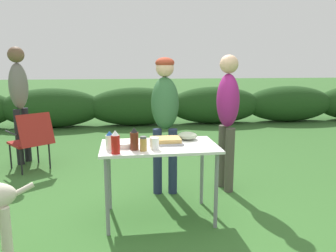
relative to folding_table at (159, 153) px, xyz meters
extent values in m
plane|color=#336028|center=(0.00, 0.00, -0.66)|extent=(60.00, 60.00, 0.00)
ellipsoid|color=#1E4219|center=(-2.00, 5.02, -0.20)|extent=(2.40, 0.90, 0.93)
ellipsoid|color=#1E4219|center=(0.00, 5.02, -0.20)|extent=(2.40, 0.90, 0.93)
ellipsoid|color=#1E4219|center=(2.00, 5.02, -0.20)|extent=(2.40, 0.90, 0.93)
ellipsoid|color=#1E4219|center=(4.00, 5.02, -0.20)|extent=(2.40, 0.90, 0.93)
cube|color=silver|center=(0.00, 0.00, 0.06)|extent=(1.10, 0.64, 0.02)
cylinder|color=gray|center=(-0.49, -0.27, -0.31)|extent=(0.04, 0.04, 0.71)
cylinder|color=gray|center=(0.49, -0.27, -0.31)|extent=(0.04, 0.04, 0.71)
cylinder|color=gray|center=(-0.49, 0.27, -0.31)|extent=(0.04, 0.04, 0.71)
cylinder|color=gray|center=(0.49, 0.27, -0.31)|extent=(0.04, 0.04, 0.71)
cube|color=#9E9EA3|center=(0.07, 0.05, 0.09)|extent=(0.32, 0.25, 0.02)
cube|color=tan|center=(0.07, 0.05, 0.11)|extent=(0.29, 0.21, 0.04)
cylinder|color=white|center=(-0.33, 0.00, 0.10)|extent=(0.24, 0.24, 0.05)
ellipsoid|color=#ADBC99|center=(0.31, 0.19, 0.11)|extent=(0.20, 0.20, 0.08)
cylinder|color=white|center=(-0.06, -0.15, 0.13)|extent=(0.08, 0.08, 0.11)
cylinder|color=#562314|center=(-0.24, -0.14, 0.16)|extent=(0.08, 0.08, 0.16)
cone|color=black|center=(-0.24, -0.14, 0.26)|extent=(0.06, 0.06, 0.04)
cylinder|color=#B2893D|center=(-0.16, -0.19, 0.13)|extent=(0.06, 0.06, 0.11)
cylinder|color=#4C4C4C|center=(-0.16, -0.19, 0.20)|extent=(0.06, 0.06, 0.02)
cylinder|color=red|center=(-0.40, -0.24, 0.16)|extent=(0.08, 0.08, 0.16)
cone|color=white|center=(-0.40, -0.24, 0.26)|extent=(0.06, 0.06, 0.05)
cylinder|color=silver|center=(-0.46, -0.10, 0.14)|extent=(0.08, 0.08, 0.13)
cone|color=#194793|center=(-0.46, -0.10, 0.23)|extent=(0.06, 0.06, 0.04)
cylinder|color=#232D4C|center=(0.05, 0.63, -0.28)|extent=(0.10, 0.10, 0.77)
cylinder|color=#232D4C|center=(0.23, 0.61, -0.28)|extent=(0.10, 0.10, 0.77)
ellipsoid|color=#28562D|center=(0.15, 0.73, 0.39)|extent=(0.38, 0.48, 0.66)
sphere|color=#DBAD89|center=(0.17, 0.85, 0.79)|extent=(0.21, 0.21, 0.21)
ellipsoid|color=#993823|center=(0.17, 0.85, 0.85)|extent=(0.22, 0.22, 0.13)
cylinder|color=black|center=(-1.88, 2.03, -0.25)|extent=(0.10, 0.10, 0.84)
cylinder|color=black|center=(-1.81, 2.20, -0.25)|extent=(0.10, 0.10, 0.84)
ellipsoid|color=slate|center=(-1.85, 2.12, 0.51)|extent=(0.33, 0.39, 0.68)
sphere|color=brown|center=(-1.85, 2.12, 0.96)|extent=(0.23, 0.23, 0.23)
cylinder|color=#4C473D|center=(0.86, 0.74, -0.28)|extent=(0.11, 0.11, 0.77)
cylinder|color=#4C473D|center=(0.89, 0.56, -0.28)|extent=(0.11, 0.11, 0.77)
ellipsoid|color=#931E70|center=(0.88, 0.65, 0.42)|extent=(0.29, 0.37, 0.62)
sphere|color=#DBAD89|center=(0.88, 0.65, 0.83)|extent=(0.21, 0.21, 0.21)
cylinder|color=beige|center=(-1.22, -0.59, -0.44)|extent=(0.07, 0.07, 0.45)
cylinder|color=beige|center=(-1.29, -0.44, -0.44)|extent=(0.07, 0.07, 0.45)
cylinder|color=beige|center=(-1.13, -0.46, -0.13)|extent=(0.19, 0.11, 0.10)
cube|color=maroon|center=(-1.68, 1.80, -0.28)|extent=(0.64, 0.64, 0.03)
cube|color=maroon|center=(-1.51, 1.58, -0.05)|extent=(0.47, 0.40, 0.44)
cylinder|color=black|center=(-1.72, 1.52, -0.47)|extent=(0.02, 0.02, 0.38)
cylinder|color=black|center=(-1.40, 1.76, -0.47)|extent=(0.02, 0.02, 0.38)
cylinder|color=black|center=(-1.96, 1.84, -0.47)|extent=(0.02, 0.02, 0.38)
cylinder|color=black|center=(-1.64, 2.08, -0.47)|extent=(0.02, 0.02, 0.38)
cylinder|color=black|center=(-1.86, 1.66, -0.10)|extent=(0.27, 0.35, 0.02)
cylinder|color=black|center=(-1.49, 1.94, -0.10)|extent=(0.27, 0.35, 0.02)
camera|label=1|loc=(-0.34, -3.00, 0.84)|focal=35.00mm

